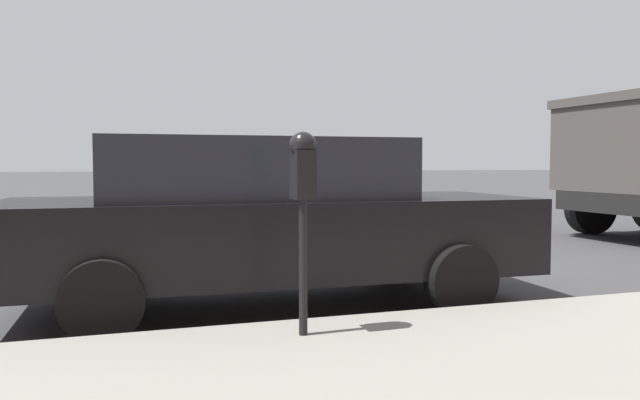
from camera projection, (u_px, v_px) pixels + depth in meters
name	position (u px, v px, depth m)	size (l,w,h in m)	color
ground_plane	(314.00, 282.00, 7.17)	(220.00, 220.00, 0.00)	#424244
parking_meter	(303.00, 181.00, 4.31)	(0.21, 0.19, 1.42)	black
car_black	(268.00, 219.00, 5.94)	(2.08, 4.95, 1.59)	black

